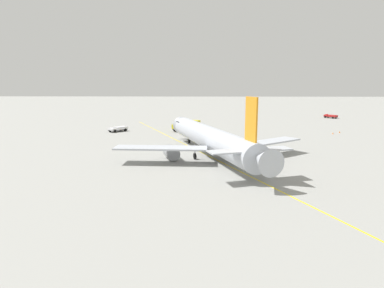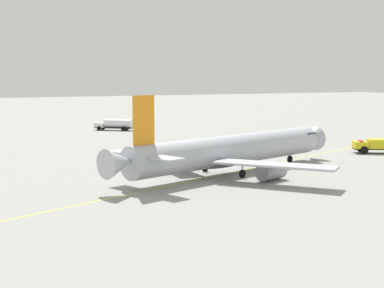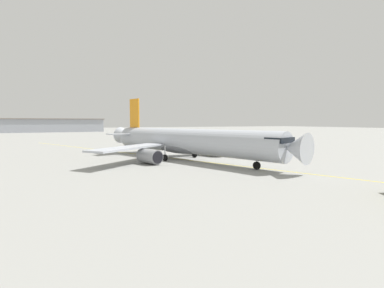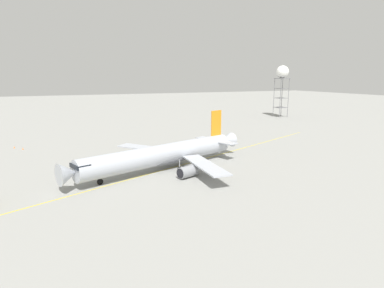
{
  "view_description": "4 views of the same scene",
  "coord_description": "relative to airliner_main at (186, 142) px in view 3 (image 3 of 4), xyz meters",
  "views": [
    {
      "loc": [
        -0.73,
        62.87,
        12.93
      ],
      "look_at": [
        1.16,
        2.59,
        2.1
      ],
      "focal_mm": 31.11,
      "sensor_mm": 36.0,
      "label": 1
    },
    {
      "loc": [
        -70.97,
        43.75,
        13.63
      ],
      "look_at": [
        -10.41,
        13.58,
        5.56
      ],
      "focal_mm": 53.62,
      "sensor_mm": 36.0,
      "label": 2
    },
    {
      "loc": [
        -23.49,
        -42.5,
        6.57
      ],
      "look_at": [
        -2.64,
        0.5,
        2.98
      ],
      "focal_mm": 27.71,
      "sensor_mm": 36.0,
      "label": 3
    },
    {
      "loc": [
        58.63,
        -16.44,
        19.11
      ],
      "look_at": [
        -10.41,
        13.58,
        3.06
      ],
      "focal_mm": 29.61,
      "sensor_mm": 36.0,
      "label": 4
    }
  ],
  "objects": [
    {
      "name": "ground_plane",
      "position": [
        2.33,
        -3.66,
        -3.1
      ],
      "size": [
        600.0,
        600.0,
        0.0
      ],
      "primitive_type": "plane",
      "color": "gray"
    },
    {
      "name": "taxiway_centreline",
      "position": [
        -0.1,
        0.78,
        -3.1
      ],
      "size": [
        48.06,
        114.49,
        0.01
      ],
      "rotation": [
        0.0,
        0.0,
        5.11
      ],
      "color": "yellow",
      "rests_on": "ground_plane"
    },
    {
      "name": "terminal_shed",
      "position": [
        -21.08,
        165.86,
        1.24
      ],
      "size": [
        67.69,
        21.24,
        8.64
      ],
      "rotation": [
        0.0,
        0.0,
        3.18
      ],
      "color": "#999EA8",
      "rests_on": "ground_plane"
    },
    {
      "name": "airliner_main",
      "position": [
        0.0,
        0.0,
        0.0
      ],
      "size": [
        33.37,
        41.77,
        11.33
      ],
      "rotation": [
        0.0,
        0.0,
        5.03
      ],
      "color": "#B2B7C1",
      "rests_on": "ground_plane"
    }
  ]
}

